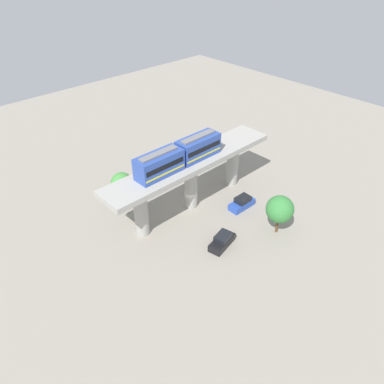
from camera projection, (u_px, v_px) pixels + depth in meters
name	position (u px, v px, depth m)	size (l,w,h in m)	color
ground_plane	(191.00, 205.00, 56.19)	(120.00, 120.00, 0.00)	gray
viaduct	(191.00, 172.00, 52.74)	(5.20, 28.00, 8.02)	#A8A59E
train	(179.00, 155.00, 49.50)	(2.64, 13.55, 3.24)	#2D4CA5
parked_car_black	(222.00, 241.00, 48.64)	(2.64, 4.48, 1.76)	black
parked_car_blue	(242.00, 203.00, 55.46)	(1.88, 4.23, 1.76)	#284CB7
tree_near_viaduct	(280.00, 209.00, 49.05)	(3.77, 3.77, 5.80)	brown
tree_mid_lot	(213.00, 148.00, 64.66)	(2.49, 2.49, 4.34)	brown
tree_far_corner	(122.00, 183.00, 55.10)	(3.35, 3.35, 5.05)	brown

